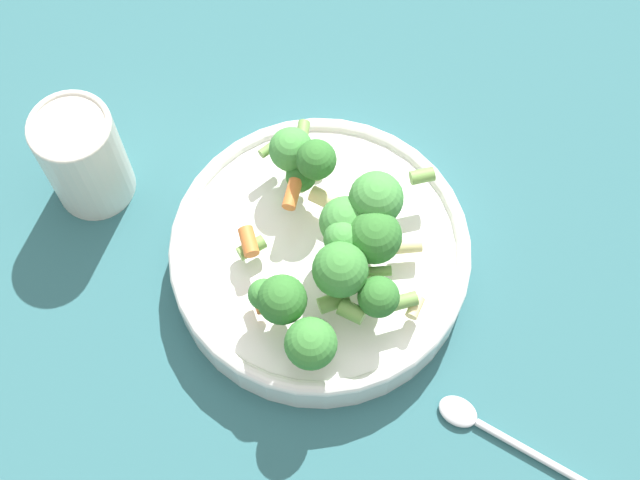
# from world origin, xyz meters

# --- Properties ---
(ground_plane) EXTENTS (3.00, 3.00, 0.00)m
(ground_plane) POSITION_xyz_m (0.00, 0.00, 0.00)
(ground_plane) COLOR #2D6066
(bowl) EXTENTS (0.28, 0.28, 0.05)m
(bowl) POSITION_xyz_m (0.00, 0.00, 0.03)
(bowl) COLOR white
(bowl) RESTS_ON ground_plane
(pasta_salad) EXTENTS (0.22, 0.21, 0.09)m
(pasta_salad) POSITION_xyz_m (0.00, 0.02, 0.09)
(pasta_salad) COLOR #8CB766
(pasta_salad) RESTS_ON bowl
(cup) EXTENTS (0.08, 0.08, 0.12)m
(cup) POSITION_xyz_m (0.09, -0.22, 0.06)
(cup) COLOR silver
(cup) RESTS_ON ground_plane
(spoon) EXTENTS (0.05, 0.17, 0.01)m
(spoon) POSITION_xyz_m (0.02, 0.22, 0.01)
(spoon) COLOR silver
(spoon) RESTS_ON ground_plane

